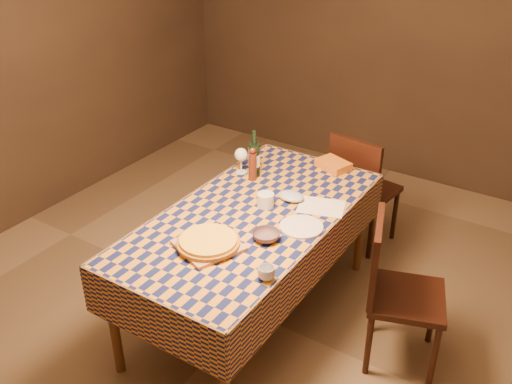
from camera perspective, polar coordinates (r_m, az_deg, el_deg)
room at (r=3.15m, az=-0.50°, el=6.80°), size 5.00×5.10×2.70m
dining_table at (r=3.45m, az=-0.45°, el=-3.33°), size 0.94×1.84×0.77m
cutting_board at (r=3.13m, az=-4.77°, el=-5.35°), size 0.40×0.40×0.02m
pizza at (r=3.12m, az=-4.79°, el=-4.95°), size 0.44×0.44×0.03m
pepper_mill at (r=3.76m, az=-0.34°, el=2.73°), size 0.06×0.06×0.23m
bowl at (r=3.17m, az=1.02°, el=-4.42°), size 0.20×0.20×0.05m
wine_glass at (r=3.84m, az=-1.51°, el=3.67°), size 0.10×0.10×0.18m
wine_bottle at (r=3.81m, az=-0.18°, el=3.31°), size 0.11×0.11×0.32m
deli_tub at (r=3.48m, az=0.97°, el=-0.81°), size 0.13×0.13×0.09m
takeout_container at (r=3.98m, az=7.74°, el=2.72°), size 0.26×0.22×0.06m
white_plate at (r=3.29m, az=4.56°, el=-3.50°), size 0.31×0.31×0.01m
tumbler at (r=2.88m, az=1.05°, el=-8.11°), size 0.09×0.09×0.07m
flour_patch at (r=3.51m, az=6.54°, el=-1.46°), size 0.33×0.29×0.00m
flour_bag at (r=3.56m, az=3.53°, el=-0.42°), size 0.20×0.17×0.05m
chair_far at (r=4.32m, az=10.39°, el=0.66°), size 0.48×0.48×0.93m
chair_right at (r=3.35m, az=13.56°, el=-9.03°), size 0.54×0.53×0.93m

